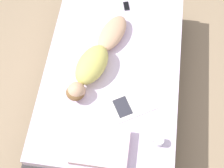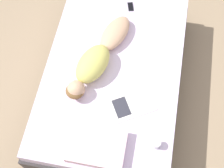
% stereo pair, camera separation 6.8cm
% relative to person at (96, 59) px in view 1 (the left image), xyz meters
% --- Properties ---
extents(ground_plane, '(12.00, 12.00, 0.00)m').
position_rel_person_xyz_m(ground_plane, '(-0.19, 0.04, -0.61)').
color(ground_plane, '#9E8466').
extents(bed, '(1.55, 2.34, 0.51)m').
position_rel_person_xyz_m(bed, '(-0.19, 0.04, -0.36)').
color(bed, '#383333').
rests_on(bed, ground_plane).
extents(person, '(0.60, 1.21, 0.23)m').
position_rel_person_xyz_m(person, '(0.00, 0.00, 0.00)').
color(person, tan).
rests_on(person, bed).
extents(open_magazine, '(0.55, 0.49, 0.01)m').
position_rel_person_xyz_m(open_magazine, '(-0.45, 0.42, -0.09)').
color(open_magazine, silver).
rests_on(open_magazine, bed).
extents(coffee_mug, '(0.12, 0.09, 0.09)m').
position_rel_person_xyz_m(coffee_mug, '(-0.76, 0.81, -0.05)').
color(coffee_mug, white).
rests_on(coffee_mug, bed).
extents(cell_phone, '(0.10, 0.15, 0.01)m').
position_rel_person_xyz_m(cell_phone, '(-0.24, -0.85, -0.09)').
color(cell_phone, black).
rests_on(cell_phone, bed).
extents(pillow, '(0.56, 0.40, 0.10)m').
position_rel_person_xyz_m(pillow, '(-0.19, 0.94, -0.05)').
color(pillow, beige).
rests_on(pillow, bed).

